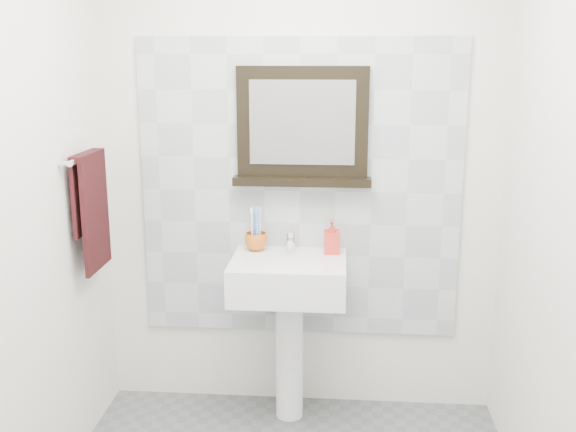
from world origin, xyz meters
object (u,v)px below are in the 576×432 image
object	(u,v)px
framed_mirror	(302,129)
hand_towel	(91,202)
toothbrush_cup	(256,241)
soap_dispenser	(332,237)
pedestal_sink	(289,295)

from	to	relation	value
framed_mirror	hand_towel	bearing A→B (deg)	-160.96
toothbrush_cup	hand_towel	xyz separation A→B (m)	(-0.73, -0.27, 0.25)
soap_dispenser	framed_mirror	xyz separation A→B (m)	(-0.15, 0.08, 0.52)
pedestal_sink	framed_mirror	bearing A→B (deg)	74.50
toothbrush_cup	soap_dispenser	xyz separation A→B (m)	(0.38, -0.02, 0.04)
framed_mirror	toothbrush_cup	bearing A→B (deg)	-165.72
pedestal_sink	framed_mirror	world-z (taller)	framed_mirror
hand_towel	toothbrush_cup	bearing A→B (deg)	20.47
pedestal_sink	soap_dispenser	size ratio (longest dim) A/B	5.77
soap_dispenser	hand_towel	world-z (taller)	hand_towel
soap_dispenser	framed_mirror	size ratio (longest dim) A/B	0.25
pedestal_sink	toothbrush_cup	bearing A→B (deg)	143.55
framed_mirror	pedestal_sink	bearing A→B (deg)	-105.50
pedestal_sink	hand_towel	world-z (taller)	hand_towel
pedestal_sink	hand_towel	xyz separation A→B (m)	(-0.90, -0.14, 0.48)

